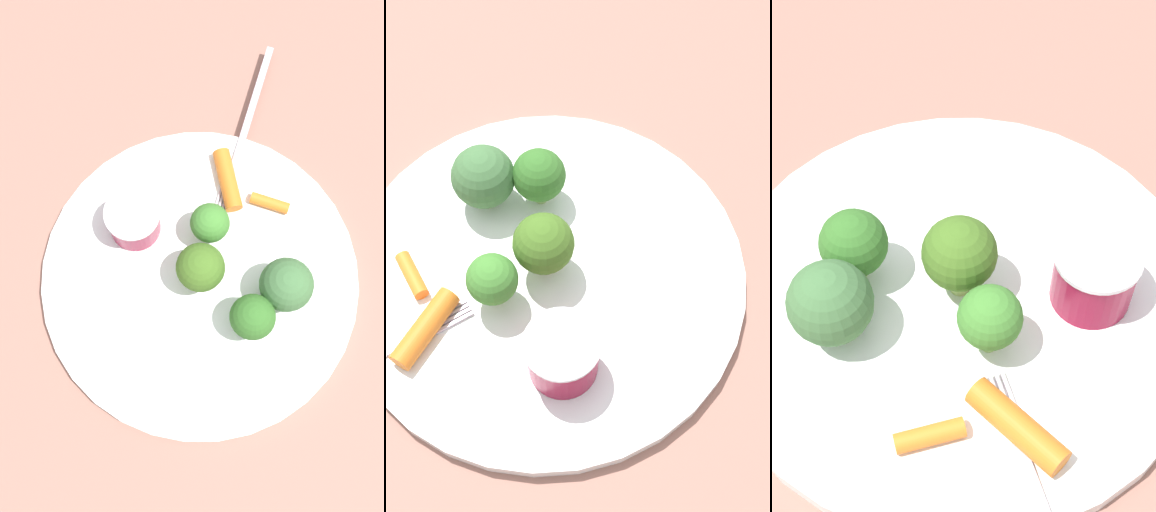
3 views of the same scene
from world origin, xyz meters
TOP-DOWN VIEW (x-y plane):
  - ground_plane at (0.00, 0.00)m, footprint 2.40×2.40m
  - plate at (0.00, 0.00)m, footprint 0.29×0.29m
  - sauce_cup at (0.05, -0.05)m, footprint 0.05×0.05m
  - broccoli_floret_0 at (-0.04, 0.05)m, footprint 0.04×0.04m
  - broccoli_floret_1 at (-0.01, -0.04)m, footprint 0.03×0.03m
  - broccoli_floret_2 at (0.00, 0.00)m, footprint 0.04×0.04m
  - broccoli_floret_3 at (-0.07, 0.02)m, footprint 0.05×0.05m
  - carrot_stick_0 at (-0.07, -0.06)m, footprint 0.04×0.02m
  - carrot_stick_1 at (-0.03, -0.09)m, footprint 0.02×0.06m

SIDE VIEW (x-z plane):
  - ground_plane at x=0.00m, z-range 0.00..0.00m
  - plate at x=0.00m, z-range 0.00..0.01m
  - carrot_stick_0 at x=-0.07m, z-range 0.01..0.02m
  - carrot_stick_1 at x=-0.03m, z-range 0.01..0.03m
  - sauce_cup at x=0.05m, z-range 0.01..0.05m
  - broccoli_floret_3 at x=-0.07m, z-range 0.01..0.07m
  - broccoli_floret_0 at x=-0.04m, z-range 0.02..0.07m
  - broccoli_floret_1 at x=-0.01m, z-range 0.02..0.07m
  - broccoli_floret_2 at x=0.00m, z-range 0.02..0.07m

